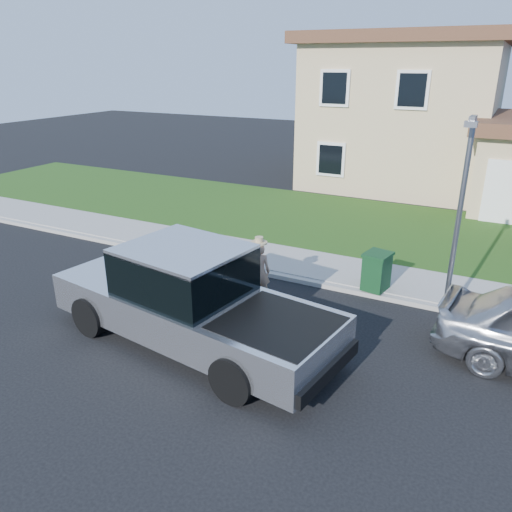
{
  "coord_description": "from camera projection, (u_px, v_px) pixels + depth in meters",
  "views": [
    {
      "loc": [
        4.95,
        -8.76,
        5.66
      ],
      "look_at": [
        -0.25,
        1.38,
        1.2
      ],
      "focal_mm": 35.0,
      "sensor_mm": 36.0,
      "label": 1
    }
  ],
  "objects": [
    {
      "name": "ground",
      "position": [
        238.0,
        326.0,
        11.42
      ],
      "size": [
        80.0,
        80.0,
        0.0
      ],
      "primitive_type": "plane",
      "color": "black",
      "rests_on": "ground"
    },
    {
      "name": "street_lamp",
      "position": [
        459.0,
        216.0,
        10.29
      ],
      "size": [
        0.23,
        0.6,
        4.7
      ],
      "rotation": [
        0.0,
        0.0,
        -0.01
      ],
      "color": "slate",
      "rests_on": "ground"
    },
    {
      "name": "lawn",
      "position": [
        377.0,
        228.0,
        18.02
      ],
      "size": [
        40.0,
        7.0,
        0.1
      ],
      "primitive_type": "cube",
      "color": "#1C4413",
      "rests_on": "ground"
    },
    {
      "name": "house",
      "position": [
        432.0,
        118.0,
        23.28
      ],
      "size": [
        14.0,
        11.3,
        6.85
      ],
      "color": "tan",
      "rests_on": "ground"
    },
    {
      "name": "sidewalk",
      "position": [
        337.0,
        270.0,
        14.28
      ],
      "size": [
        40.0,
        2.0,
        0.15
      ],
      "primitive_type": "cube",
      "color": "gray",
      "rests_on": "ground"
    },
    {
      "name": "trash_bin",
      "position": [
        377.0,
        271.0,
        12.76
      ],
      "size": [
        0.73,
        0.8,
        0.99
      ],
      "rotation": [
        0.0,
        0.0,
        -0.19
      ],
      "color": "#0E3519",
      "rests_on": "sidewalk"
    },
    {
      "name": "curb",
      "position": [
        323.0,
        285.0,
        13.38
      ],
      "size": [
        40.0,
        0.2,
        0.12
      ],
      "primitive_type": "cube",
      "color": "gray",
      "rests_on": "ground"
    },
    {
      "name": "pickup_truck",
      "position": [
        191.0,
        300.0,
        10.39
      ],
      "size": [
        6.85,
        3.18,
        2.17
      ],
      "rotation": [
        0.0,
        0.0,
        -0.15
      ],
      "color": "black",
      "rests_on": "ground"
    },
    {
      "name": "woman",
      "position": [
        259.0,
        271.0,
        12.41
      ],
      "size": [
        0.66,
        0.55,
        1.68
      ],
      "rotation": [
        0.0,
        0.0,
        3.54
      ],
      "color": "tan",
      "rests_on": "ground"
    }
  ]
}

